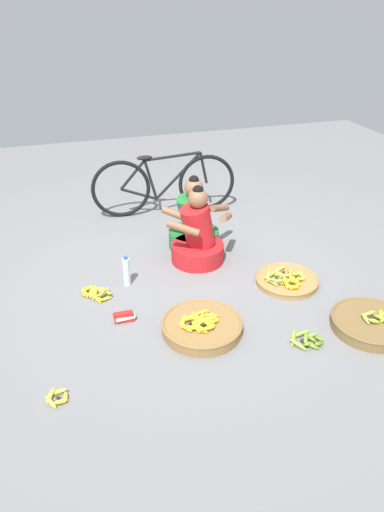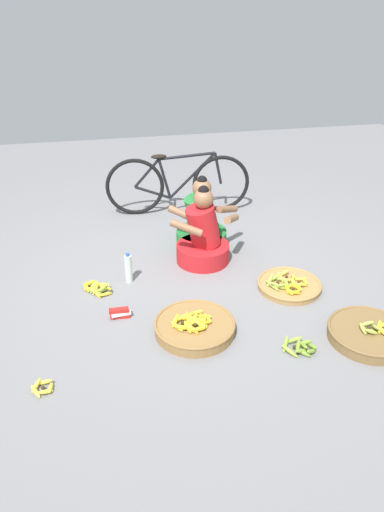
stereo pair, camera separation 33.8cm
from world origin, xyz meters
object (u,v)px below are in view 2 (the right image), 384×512
water_bottle (128,268)px  packet_carton_stack (120,313)px  banana_basket_near_bicycle (195,326)px  loose_bananas_front_center (300,347)px  bicycle_leaning (178,184)px  banana_basket_front_left (369,333)px  loose_bananas_back_right (96,288)px  vendor_woman_front (203,238)px  vendor_woman_behind (202,225)px  banana_basket_back_left (289,285)px  loose_bananas_mid_left (43,388)px

water_bottle → packet_carton_stack: 0.57m
banana_basket_near_bicycle → loose_bananas_front_center: 0.81m
bicycle_leaning → banana_basket_front_left: size_ratio=2.71×
loose_bananas_back_right → vendor_woman_front: bearing=17.3°
vendor_woman_front → bicycle_leaning: (-0.02, 1.23, 0.11)m
loose_bananas_back_right → packet_carton_stack: 0.48m
vendor_woman_front → vendor_woman_behind: bearing=79.8°
loose_bananas_back_right → vendor_woman_behind: bearing=29.5°
vendor_woman_front → vendor_woman_behind: size_ratio=1.02×
vendor_woman_front → loose_bananas_front_center: vendor_woman_front is taller
vendor_woman_behind → bicycle_leaning: vendor_woman_behind is taller
vendor_woman_front → packet_carton_stack: vendor_woman_front is taller
loose_bananas_back_right → packet_carton_stack: size_ratio=1.55×
vendor_woman_behind → water_bottle: vendor_woman_behind is taller
vendor_woman_behind → packet_carton_stack: size_ratio=4.38×
loose_bananas_front_center → water_bottle: size_ratio=0.94×
banana_basket_back_left → water_bottle: (-1.40, 0.42, 0.10)m
loose_bananas_front_center → loose_bananas_back_right: loose_bananas_front_center is taller
banana_basket_near_bicycle → vendor_woman_front: bearing=73.7°
loose_bananas_front_center → bicycle_leaning: bearing=98.9°
loose_bananas_front_center → banana_basket_near_bicycle: bearing=152.6°
loose_bananas_mid_left → packet_carton_stack: packet_carton_stack is taller
banana_basket_back_left → loose_bananas_back_right: banana_basket_back_left is taller
loose_bananas_back_right → banana_basket_back_left: bearing=-10.8°
banana_basket_near_bicycle → banana_basket_back_left: size_ratio=1.11×
bicycle_leaning → banana_basket_near_bicycle: bicycle_leaning is taller
bicycle_leaning → banana_basket_back_left: 2.02m
banana_basket_front_left → water_bottle: water_bottle is taller
vendor_woman_front → water_bottle: vendor_woman_front is taller
packet_carton_stack → banana_basket_front_left: bearing=-20.0°
vendor_woman_behind → banana_basket_front_left: bearing=-62.3°
loose_bananas_front_center → banana_basket_front_left: bearing=1.3°
banana_basket_front_left → vendor_woman_behind: bearing=117.7°
banana_basket_near_bicycle → loose_bananas_front_center: (0.72, -0.37, -0.03)m
bicycle_leaning → banana_basket_near_bicycle: 2.36m
vendor_woman_front → banana_basket_back_left: size_ratio=1.37×
banana_basket_front_left → vendor_woman_front: bearing=123.8°
vendor_woman_behind → bicycle_leaning: bearing=94.5°
loose_bananas_front_center → packet_carton_stack: (-1.28, 0.69, 0.01)m
vendor_woman_front → banana_basket_front_left: 1.76m
banana_basket_front_left → loose_bananas_front_center: bearing=-178.7°
packet_carton_stack → banana_basket_near_bicycle: bearing=-29.2°
loose_bananas_mid_left → water_bottle: (0.70, 1.26, 0.11)m
banana_basket_front_left → packet_carton_stack: size_ratio=3.53×
bicycle_leaning → packet_carton_stack: bearing=-113.1°
vendor_woman_behind → water_bottle: 0.97m
banana_basket_near_bicycle → loose_bananas_mid_left: size_ratio=3.79×
vendor_woman_behind → loose_bananas_mid_left: size_ratio=4.62×
banana_basket_front_left → banana_basket_near_bicycle: bearing=164.4°
banana_basket_back_left → banana_basket_near_bicycle: bearing=-155.5°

